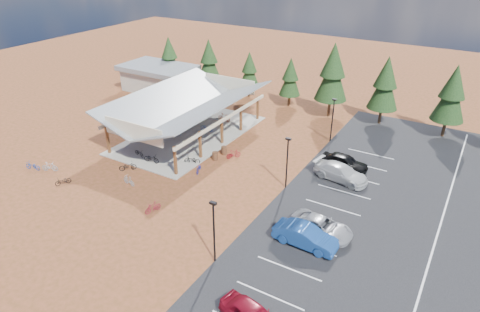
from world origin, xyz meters
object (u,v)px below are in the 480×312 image
(bike_0, at_px, (139,153))
(bike_12, at_px, (128,166))
(bike_7, at_px, (224,117))
(bike_pavilion, at_px, (188,105))
(bike_8, at_px, (63,181))
(lamp_post_0, at_px, (214,228))
(bike_15, at_px, (234,154))
(bike_6, at_px, (206,127))
(bike_13, at_px, (129,180))
(bike_3, at_px, (199,114))
(bike_9, at_px, (50,167))
(lamp_post_1, at_px, (287,159))
(lamp_post_2, at_px, (333,117))
(bike_4, at_px, (151,158))
(car_4, at_px, (344,162))
(bike_1, at_px, (175,131))
(bike_2, at_px, (190,122))
(car_1, at_px, (305,236))
(bike_5, at_px, (198,139))
(outbuilding, at_px, (159,78))
(car_3, at_px, (341,173))
(trash_bin_0, at_px, (215,156))
(bike_16, at_px, (192,160))
(bike_14, at_px, (199,169))
(trash_bin_1, at_px, (224,150))
(bike_11, at_px, (153,207))
(car_2, at_px, (321,226))
(bike_10, at_px, (33,166))

(bike_0, bearing_deg, bike_12, -145.75)
(bike_7, bearing_deg, bike_pavilion, 164.26)
(bike_8, bearing_deg, lamp_post_0, 19.50)
(bike_15, bearing_deg, lamp_post_0, 153.57)
(bike_6, bearing_deg, bike_13, 179.03)
(bike_3, distance_m, bike_9, 19.88)
(lamp_post_1, height_order, lamp_post_2, same)
(bike_4, bearing_deg, car_4, -70.03)
(lamp_post_2, relative_size, bike_7, 2.99)
(bike_1, xyz_separation_m, bike_2, (-0.36, 3.28, -0.12))
(bike_12, xyz_separation_m, car_1, (20.10, -1.81, 0.41))
(bike_5, distance_m, bike_15, 5.35)
(bike_pavilion, distance_m, bike_4, 8.50)
(bike_pavilion, bearing_deg, lamp_post_0, -48.58)
(bike_2, bearing_deg, bike_8, 173.95)
(lamp_post_2, bearing_deg, outbuilding, 172.15)
(bike_8, bearing_deg, car_3, 57.07)
(bike_8, bearing_deg, trash_bin_0, 74.87)
(lamp_post_0, distance_m, bike_16, 15.60)
(lamp_post_1, relative_size, bike_14, 3.37)
(bike_2, distance_m, bike_4, 10.35)
(trash_bin_0, height_order, bike_8, trash_bin_0)
(bike_0, height_order, car_1, car_1)
(bike_2, distance_m, bike_15, 10.38)
(bike_5, xyz_separation_m, car_4, (16.21, 2.76, 0.21))
(bike_9, xyz_separation_m, bike_12, (6.62, 4.16, -0.05))
(trash_bin_1, xyz_separation_m, bike_15, (1.38, -0.27, 0.04))
(bike_14, bearing_deg, lamp_post_0, -71.58)
(bike_8, height_order, car_3, car_3)
(car_1, bearing_deg, bike_4, 79.00)
(trash_bin_1, xyz_separation_m, bike_5, (-3.90, 0.57, 0.20))
(bike_3, xyz_separation_m, car_1, (22.07, -16.97, 0.31))
(bike_14, distance_m, car_1, 14.61)
(trash_bin_0, bearing_deg, trash_bin_1, 86.84)
(bike_11, xyz_separation_m, bike_16, (-2.37, 8.84, -0.04))
(lamp_post_0, bearing_deg, lamp_post_2, 90.00)
(car_2, bearing_deg, bike_5, 71.06)
(bike_12, xyz_separation_m, bike_15, (7.80, 7.76, 0.03))
(bike_14, relative_size, car_2, 0.30)
(bike_1, relative_size, bike_4, 1.03)
(bike_0, relative_size, bike_7, 0.88)
(bike_0, distance_m, bike_8, 8.36)
(bike_9, distance_m, bike_13, 9.00)
(bike_12, height_order, car_3, car_3)
(lamp_post_1, bearing_deg, bike_7, 142.43)
(trash_bin_1, bearing_deg, bike_14, -89.87)
(bike_2, relative_size, bike_10, 0.98)
(lamp_post_2, bearing_deg, bike_3, -173.33)
(lamp_post_0, relative_size, bike_3, 3.42)
(bike_14, height_order, car_1, car_1)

